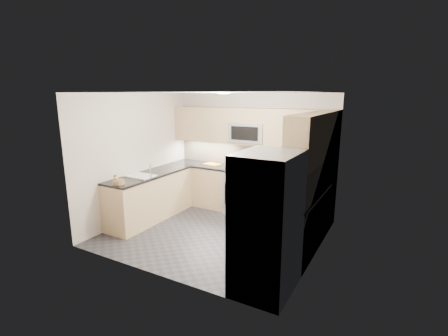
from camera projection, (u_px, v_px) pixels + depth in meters
The scene contains 37 objects.
floor at pixel (215, 233), 5.92m from camera, with size 3.60×3.20×0.00m, color #25252B.
ceiling at pixel (214, 93), 5.36m from camera, with size 3.60×3.20×0.02m, color beige.
wall_back at pixel (252, 152), 7.00m from camera, with size 3.60×0.02×2.50m, color #BCB1A4.
wall_front at pixel (152, 189), 4.28m from camera, with size 3.60×0.02×2.50m, color #BCB1A4.
wall_left at pixel (137, 157), 6.49m from camera, with size 0.02×3.20×2.50m, color #BCB1A4.
wall_right at pixel (319, 179), 4.79m from camera, with size 0.02×3.20×2.50m, color #BCB1A4.
base_cab_back_left at pixel (203, 185), 7.44m from camera, with size 1.42×0.60×0.90m, color tan.
base_cab_back_right at pixel (295, 199), 6.41m from camera, with size 1.42×0.60×0.90m, color tan.
base_cab_right at pixel (299, 223), 5.23m from camera, with size 0.60×1.70×0.90m, color tan.
base_cab_peninsula at pixel (151, 197), 6.53m from camera, with size 0.60×2.00×0.90m, color tan.
countertop_back_left at pixel (202, 165), 7.34m from camera, with size 1.42×0.63×0.04m, color black.
countertop_back_right at pixel (297, 176), 6.30m from camera, with size 1.42×0.63×0.04m, color black.
countertop_right at pixel (301, 195), 5.13m from camera, with size 0.63×1.70×0.04m, color black.
countertop_peninsula at pixel (149, 175), 6.42m from camera, with size 0.63×2.00×0.04m, color black.
upper_cab_back at pixel (249, 126), 6.73m from camera, with size 3.60×0.35×0.75m, color tan.
upper_cab_right at pixel (314, 138), 4.98m from camera, with size 0.35×1.95×0.75m, color tan.
backsplash_back at pixel (252, 155), 7.01m from camera, with size 3.60×0.01×0.51m, color tan.
backsplash_right at pixel (325, 176), 5.18m from camera, with size 0.01×2.30×0.51m, color tan.
gas_range at pixel (245, 191), 6.90m from camera, with size 0.76×0.65×0.91m, color #A8AAB1.
range_cooktop at pixel (245, 170), 6.80m from camera, with size 0.76×0.65×0.03m, color black.
oven_door_glass at pixel (238, 196), 6.62m from camera, with size 0.62×0.02×0.45m, color black.
oven_handle at pixel (238, 183), 6.55m from camera, with size 0.02×0.02×0.60m, color #B2B5BA.
microwave at pixel (249, 132), 6.73m from camera, with size 0.76×0.40×0.40m, color #9A9BA1.
microwave_door at pixel (244, 133), 6.56m from camera, with size 0.60×0.01×0.28m, color black.
refrigerator at pixel (267, 223), 4.05m from camera, with size 0.70×0.90×1.80m, color #979B9F.
fridge_handle_left at pixel (234, 219), 4.06m from camera, with size 0.02×0.02×1.20m, color #B2B5BA.
fridge_handle_right at pixel (246, 210), 4.37m from camera, with size 0.02×0.02×1.20m, color #B2B5BA.
sink_basin at pixel (141, 179), 6.22m from camera, with size 0.52×0.38×0.16m, color white.
faucet at pixel (150, 171), 6.05m from camera, with size 0.03×0.03×0.28m, color silver.
utensil_bowl at pixel (316, 175), 6.01m from camera, with size 0.26×0.26×0.15m, color #49AC52.
cutting_board at pixel (212, 164), 7.28m from camera, with size 0.36×0.25×0.01m, color orange.
fruit_basket at pixel (119, 182), 5.66m from camera, with size 0.20×0.20×0.07m, color #906643.
fruit_apple at pixel (115, 177), 5.72m from camera, with size 0.07×0.07×0.07m, color #A01412.
fruit_pear at pixel (116, 178), 5.63m from camera, with size 0.06×0.06×0.06m, color #6AB84E.
dish_towel_check at pixel (235, 191), 6.59m from camera, with size 0.16×0.01×0.30m, color white.
dish_towel_blue at pixel (240, 192), 6.54m from camera, with size 0.20×0.02×0.38m, color #343A90.
fruit_orange at pixel (116, 177), 5.69m from camera, with size 0.06×0.06×0.06m, color #E24719.
Camera 1 is at (2.82, -4.73, 2.47)m, focal length 26.00 mm.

